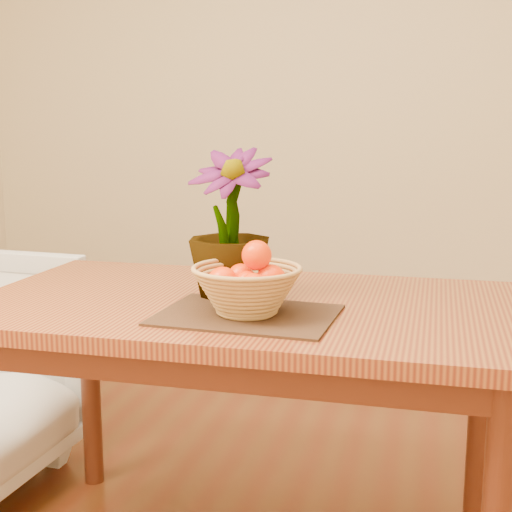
# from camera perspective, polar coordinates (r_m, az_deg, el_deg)

# --- Properties ---
(wall_back) EXTENTS (4.00, 0.02, 2.70)m
(wall_back) POSITION_cam_1_polar(r_m,az_deg,el_deg) (3.71, 7.17, 12.69)
(wall_back) COLOR beige
(wall_back) RESTS_ON floor
(table) EXTENTS (1.40, 0.80, 0.75)m
(table) POSITION_cam_1_polar(r_m,az_deg,el_deg) (1.87, -0.94, -6.14)
(table) COLOR brown
(table) RESTS_ON floor
(placemat) EXTENTS (0.43, 0.33, 0.01)m
(placemat) POSITION_cam_1_polar(r_m,az_deg,el_deg) (1.69, -0.73, -4.74)
(placemat) COLOR #3B2215
(placemat) RESTS_ON table
(wicker_basket) EXTENTS (0.26, 0.26, 0.11)m
(wicker_basket) POSITION_cam_1_polar(r_m,az_deg,el_deg) (1.68, -0.73, -2.90)
(wicker_basket) COLOR #B3864A
(wicker_basket) RESTS_ON placemat
(orange_pile) EXTENTS (0.17, 0.17, 0.13)m
(orange_pile) POSITION_cam_1_polar(r_m,az_deg,el_deg) (1.67, -0.58, -1.63)
(orange_pile) COLOR #FD3604
(orange_pile) RESTS_ON wicker_basket
(potted_plant) EXTENTS (0.24, 0.24, 0.39)m
(potted_plant) POSITION_cam_1_polar(r_m,az_deg,el_deg) (1.84, -2.12, 2.58)
(potted_plant) COLOR #1A4614
(potted_plant) RESTS_ON table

